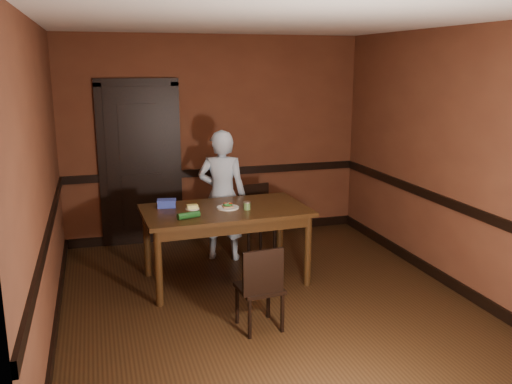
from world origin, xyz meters
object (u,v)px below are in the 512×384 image
person (222,196)px  sandwich_plate (228,207)px  chair_near (259,286)px  sauce_jar (247,206)px  cheese_saucer (192,207)px  food_tub (167,203)px  chair_far (255,223)px  dining_table (226,245)px

person → sandwich_plate: person is taller
chair_near → sandwich_plate: sandwich_plate is taller
sauce_jar → cheese_saucer: 0.58m
cheese_saucer → food_tub: bearing=148.1°
chair_far → food_tub: food_tub is taller
chair_near → dining_table: bearing=-94.1°
chair_far → chair_near: bearing=-116.7°
chair_far → chair_near: (-0.48, -1.75, -0.04)m
chair_far → cheese_saucer: bearing=-160.2°
chair_far → cheese_saucer: size_ratio=5.81×
chair_near → sandwich_plate: (-0.00, 1.15, 0.44)m
sandwich_plate → sauce_jar: bearing=-30.5°
sandwich_plate → dining_table: bearing=177.4°
chair_far → sandwich_plate: chair_far is taller
food_tub → chair_near: bearing=-56.4°
food_tub → dining_table: bearing=-12.0°
person → cheese_saucer: bearing=73.8°
person → food_tub: person is taller
chair_far → dining_table: bearing=-142.1°
dining_table → sandwich_plate: 0.43m
person → cheese_saucer: 0.77m
chair_near → person: person is taller
dining_table → sauce_jar: size_ratio=19.96×
person → food_tub: (-0.72, -0.46, 0.07)m
chair_near → sauce_jar: bearing=-105.5°
dining_table → chair_far: bearing=47.2°
chair_far → sandwich_plate: size_ratio=3.73×
chair_near → person: bearing=-98.7°
chair_near → cheese_saucer: bearing=-78.9°
sandwich_plate → food_tub: (-0.62, 0.23, 0.03)m
person → sauce_jar: bearing=117.1°
chair_far → chair_near: size_ratio=1.11×
chair_near → cheese_saucer: size_ratio=5.22×
chair_near → sauce_jar: (0.18, 1.05, 0.46)m
food_tub → sandwich_plate: bearing=-11.2°
sandwich_plate → cheese_saucer: 0.38m
person → sandwich_plate: 0.70m
cheese_saucer → dining_table: bearing=-12.8°
sauce_jar → food_tub: bearing=156.9°
person → cheese_saucer: size_ratio=10.36×
sauce_jar → cheese_saucer: sauce_jar is taller
sandwich_plate → cheese_saucer: (-0.37, 0.08, 0.00)m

